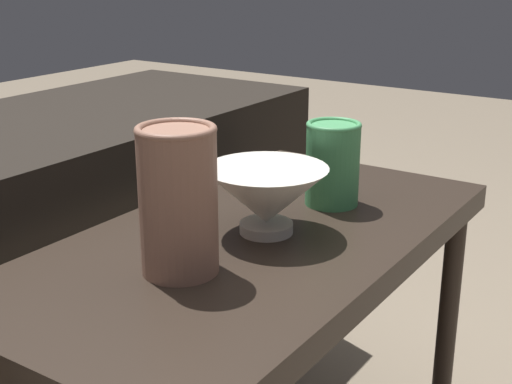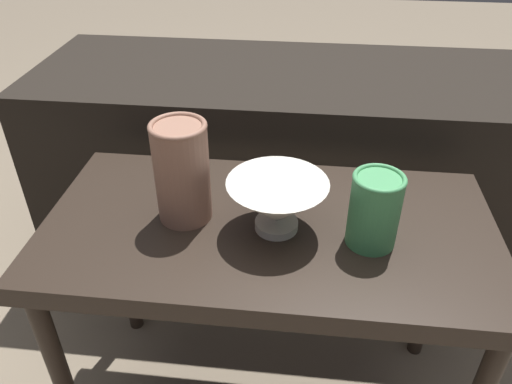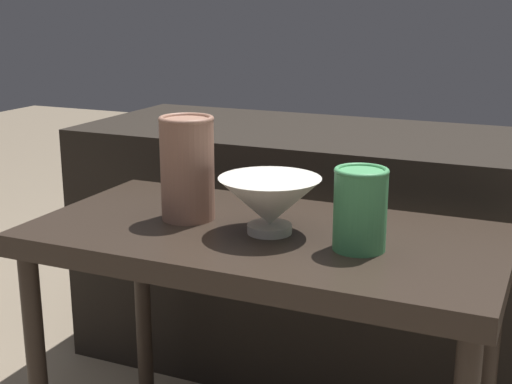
{
  "view_description": "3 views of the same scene",
  "coord_description": "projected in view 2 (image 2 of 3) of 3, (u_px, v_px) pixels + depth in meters",
  "views": [
    {
      "loc": [
        -0.8,
        -0.54,
        0.92
      ],
      "look_at": [
        0.02,
        0.01,
        0.59
      ],
      "focal_mm": 50.0,
      "sensor_mm": 36.0,
      "label": 1
    },
    {
      "loc": [
        0.06,
        -0.72,
        1.1
      ],
      "look_at": [
        -0.02,
        -0.04,
        0.63
      ],
      "focal_mm": 35.0,
      "sensor_mm": 36.0,
      "label": 2
    },
    {
      "loc": [
        0.47,
        -1.1,
        0.92
      ],
      "look_at": [
        -0.02,
        -0.0,
        0.6
      ],
      "focal_mm": 50.0,
      "sensor_mm": 36.0,
      "label": 3
    }
  ],
  "objects": [
    {
      "name": "bowl",
      "position": [
        277.0,
        203.0,
        0.87
      ],
      "size": [
        0.18,
        0.18,
        0.1
      ],
      "color": "silver",
      "rests_on": "table"
    },
    {
      "name": "couch_backdrop",
      "position": [
        284.0,
        170.0,
        1.49
      ],
      "size": [
        1.37,
        0.5,
        0.61
      ],
      "color": "black",
      "rests_on": "ground_plane"
    },
    {
      "name": "table",
      "position": [
        268.0,
        248.0,
        0.95
      ],
      "size": [
        0.83,
        0.43,
        0.53
      ],
      "color": "#2D231C",
      "rests_on": "ground_plane"
    },
    {
      "name": "vase_colorful_right",
      "position": [
        375.0,
        209.0,
        0.83
      ],
      "size": [
        0.09,
        0.09,
        0.14
      ],
      "color": "#47995B",
      "rests_on": "table"
    },
    {
      "name": "vase_textured_left",
      "position": [
        182.0,
        171.0,
        0.88
      ],
      "size": [
        0.1,
        0.1,
        0.19
      ],
      "color": "#996B56",
      "rests_on": "table"
    }
  ]
}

